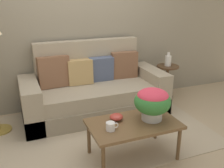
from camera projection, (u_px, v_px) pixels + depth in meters
name	position (u px, v px, depth m)	size (l,w,h in m)	color
ground_plane	(108.00, 135.00, 3.43)	(14.00, 14.00, 0.00)	tan
wall_back	(79.00, 13.00, 4.00)	(6.40, 0.12, 2.95)	gray
area_rug	(104.00, 130.00, 3.55)	(2.73, 1.87, 0.01)	tan
couch	(94.00, 92.00, 3.98)	(2.12, 0.90, 1.08)	gray
coffee_table	(133.00, 126.00, 2.86)	(0.98, 0.59, 0.44)	brown
side_table	(167.00, 76.00, 4.55)	(0.38, 0.38, 0.58)	#4C331E
potted_plant	(153.00, 101.00, 2.85)	(0.40, 0.40, 0.36)	#B7B2A8
coffee_mug	(111.00, 126.00, 2.68)	(0.14, 0.09, 0.09)	white
snack_bowl	(116.00, 117.00, 2.89)	(0.15, 0.15, 0.07)	#B2382D
table_vase	(168.00, 60.00, 4.46)	(0.10, 0.10, 0.24)	silver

